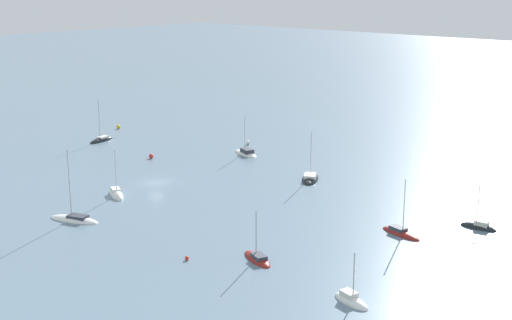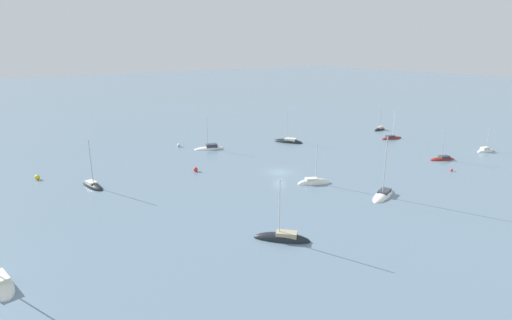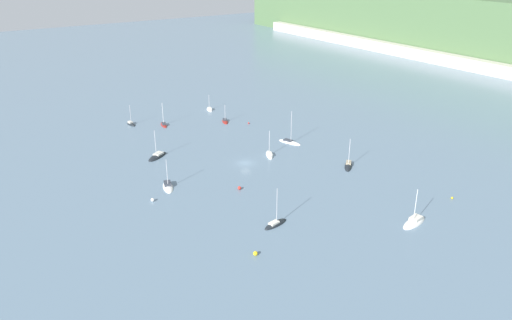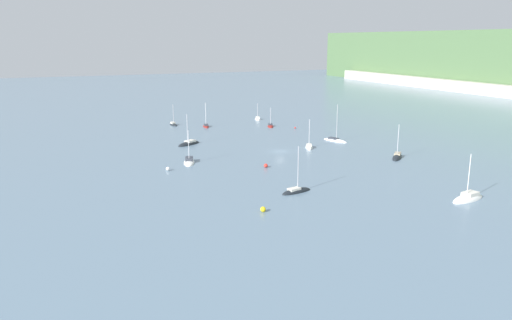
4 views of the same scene
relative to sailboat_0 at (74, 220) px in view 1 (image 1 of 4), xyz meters
name	(u,v)px [view 1 (image 1 of 4)]	position (x,y,z in m)	size (l,w,h in m)	color
ground_plane	(156,183)	(5.87, -19.70, -0.09)	(600.00, 600.00, 0.00)	slate
sailboat_0	(74,220)	(0.00, 0.00, 0.00)	(7.98, 4.70, 10.69)	white
sailboat_1	(257,259)	(-28.26, -6.22, 0.00)	(6.13, 3.96, 6.66)	maroon
sailboat_2	(400,234)	(-36.43, -25.17, 0.01)	(6.57, 3.15, 8.21)	maroon
sailboat_3	(246,153)	(8.01, -43.77, 0.05)	(7.55, 4.49, 8.09)	white
sailboat_4	(116,195)	(5.04, -11.05, -0.01)	(6.18, 4.21, 8.28)	white
sailboat_6	(101,141)	(37.65, -32.30, -0.01)	(3.06, 6.64, 9.28)	black
sailboat_7	(479,228)	(-43.03, -34.14, 0.03)	(5.04, 2.07, 7.56)	black
sailboat_9	(310,179)	(-11.68, -38.11, -0.01)	(6.40, 7.95, 8.97)	black
sailboat_10	(351,301)	(-43.00, -4.20, 0.02)	(5.09, 2.82, 6.31)	white
mooring_buoy_1	(118,127)	(44.92, -42.24, 0.36)	(0.89, 0.89, 0.89)	yellow
mooring_buoy_2	(151,156)	(18.96, -29.73, 0.34)	(0.86, 0.86, 0.86)	red
mooring_buoy_3	(187,258)	(-22.02, -0.65, 0.16)	(0.50, 0.50, 0.50)	red
mooring_buoy_4	(248,143)	(13.10, -49.92, 0.33)	(0.84, 0.84, 0.84)	white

